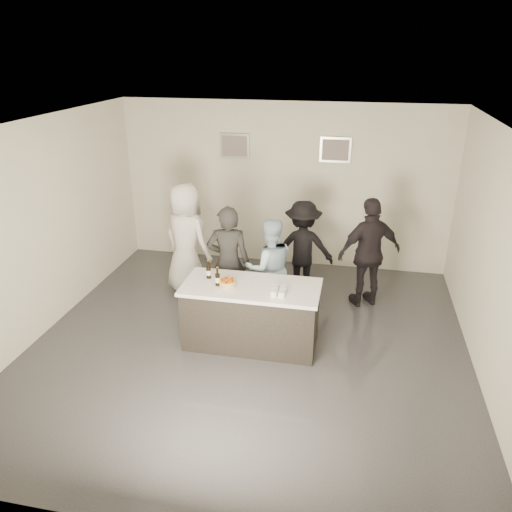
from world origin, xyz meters
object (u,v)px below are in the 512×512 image
(beer_bottle_a, at_px, (209,270))
(person_main_blue, at_px, (270,268))
(person_guest_left, at_px, (186,239))
(person_guest_right, at_px, (369,253))
(cake, at_px, (228,283))
(beer_bottle_b, at_px, (217,277))
(person_main_black, at_px, (228,263))
(person_guest_back, at_px, (302,248))
(bar_counter, at_px, (251,315))

(beer_bottle_a, distance_m, person_main_blue, 1.07)
(person_guest_left, relative_size, person_guest_right, 1.05)
(cake, distance_m, person_guest_right, 2.45)
(cake, relative_size, person_main_blue, 0.14)
(beer_bottle_b, xyz_separation_m, person_guest_left, (-0.96, 1.48, -0.10))
(beer_bottle_b, distance_m, person_guest_left, 1.76)
(person_main_black, relative_size, person_guest_left, 0.95)
(cake, height_order, person_guest_back, person_guest_back)
(person_main_black, xyz_separation_m, person_guest_right, (2.07, 0.80, 0.01))
(person_guest_left, bearing_deg, beer_bottle_a, 147.48)
(person_main_black, distance_m, person_guest_left, 1.13)
(bar_counter, relative_size, person_main_blue, 1.19)
(bar_counter, bearing_deg, person_guest_right, 44.02)
(cake, distance_m, person_guest_back, 1.97)
(person_guest_left, bearing_deg, person_guest_back, -143.82)
(person_main_blue, xyz_separation_m, person_guest_right, (1.47, 0.66, 0.10))
(beer_bottle_b, distance_m, person_main_black, 0.82)
(person_main_black, relative_size, person_main_blue, 1.13)
(person_guest_left, distance_m, person_guest_right, 2.97)
(person_main_black, bearing_deg, beer_bottle_b, 85.71)
(cake, distance_m, person_main_black, 0.82)
(beer_bottle_a, height_order, person_main_blue, person_main_blue)
(person_guest_back, bearing_deg, cake, 56.81)
(bar_counter, xyz_separation_m, cake, (-0.31, -0.07, 0.49))
(person_guest_back, bearing_deg, person_main_black, 36.10)
(beer_bottle_a, distance_m, person_guest_right, 2.61)
(beer_bottle_b, relative_size, person_guest_right, 0.15)
(bar_counter, relative_size, person_guest_left, 1.00)
(bar_counter, distance_m, person_guest_back, 1.82)
(cake, xyz_separation_m, person_guest_back, (0.80, 1.79, -0.14))
(beer_bottle_a, relative_size, person_guest_right, 0.15)
(bar_counter, distance_m, beer_bottle_a, 0.86)
(bar_counter, relative_size, person_guest_right, 1.05)
(beer_bottle_b, bearing_deg, bar_counter, 10.89)
(bar_counter, distance_m, cake, 0.58)
(beer_bottle_a, xyz_separation_m, person_main_blue, (0.72, 0.74, -0.25))
(beer_bottle_b, bearing_deg, person_guest_right, 38.51)
(person_guest_right, distance_m, person_guest_back, 1.10)
(beer_bottle_a, relative_size, beer_bottle_b, 1.00)
(beer_bottle_a, relative_size, person_guest_left, 0.14)
(person_guest_right, bearing_deg, person_guest_left, -24.89)
(beer_bottle_a, bearing_deg, person_guest_right, 32.65)
(bar_counter, bearing_deg, beer_bottle_a, 170.12)
(person_main_blue, height_order, person_guest_right, person_guest_right)
(bar_counter, relative_size, beer_bottle_b, 7.15)
(bar_counter, xyz_separation_m, person_guest_right, (1.56, 1.51, 0.44))
(bar_counter, xyz_separation_m, person_guest_back, (0.49, 1.72, 0.35))
(beer_bottle_b, bearing_deg, cake, 4.72)
(beer_bottle_a, relative_size, person_guest_back, 0.16)
(person_main_blue, height_order, person_guest_left, person_guest_left)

